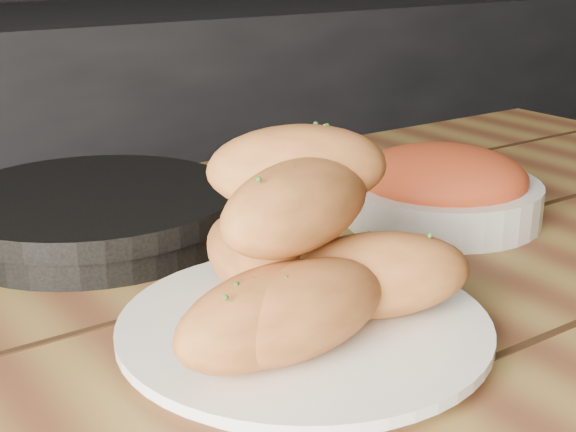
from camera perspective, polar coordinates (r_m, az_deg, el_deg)
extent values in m
cube|color=black|center=(1.90, -0.12, 1.38)|extent=(2.80, 0.60, 0.90)
cube|color=olive|center=(0.60, 1.60, -10.17)|extent=(1.59, 0.94, 0.04)
cylinder|color=brown|center=(1.40, 14.60, -10.12)|extent=(0.07, 0.07, 0.71)
cylinder|color=white|center=(0.58, 1.15, -8.41)|extent=(0.24, 0.24, 0.01)
cylinder|color=white|center=(0.58, 1.15, -7.70)|extent=(0.27, 0.27, 0.01)
ellipsoid|color=#C06D35|center=(0.51, -1.32, -7.02)|extent=(0.15, 0.09, 0.06)
ellipsoid|color=#C06D35|center=(0.57, 6.32, -4.19)|extent=(0.15, 0.11, 0.06)
ellipsoid|color=#C06D35|center=(0.60, -2.07, -3.03)|extent=(0.08, 0.14, 0.06)
ellipsoid|color=#C06D35|center=(0.53, 0.70, 0.74)|extent=(0.15, 0.10, 0.06)
ellipsoid|color=#C06D35|center=(0.57, 0.70, 3.44)|extent=(0.14, 0.11, 0.06)
ellipsoid|color=#C06D35|center=(0.52, 0.61, -6.78)|extent=(0.15, 0.08, 0.06)
cylinder|color=black|center=(0.80, -13.60, -0.34)|extent=(0.27, 0.27, 0.03)
cylinder|color=black|center=(0.80, -13.71, 1.02)|extent=(0.28, 0.28, 0.02)
cube|color=black|center=(0.85, 0.10, 2.45)|extent=(0.14, 0.06, 0.01)
cylinder|color=white|center=(0.84, 10.80, 1.11)|extent=(0.20, 0.20, 0.04)
ellipsoid|color=#D44325|center=(0.83, 10.90, 2.75)|extent=(0.17, 0.17, 0.06)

